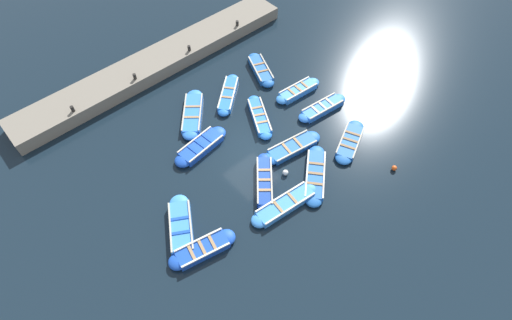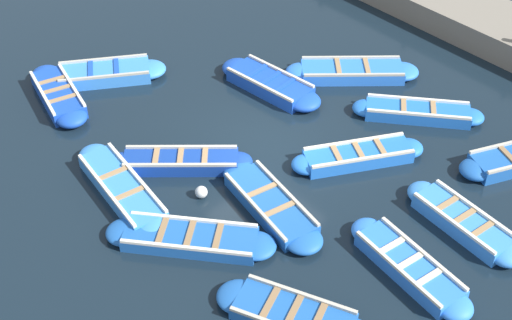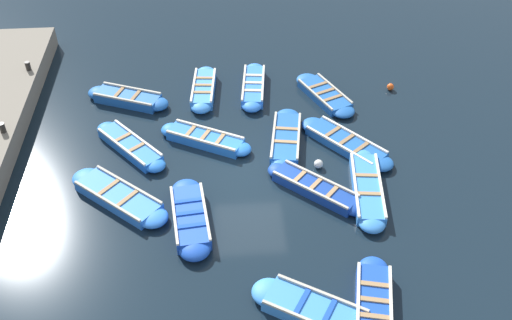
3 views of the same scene
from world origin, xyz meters
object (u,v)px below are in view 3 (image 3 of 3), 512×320
Objects in this scene: boat_far_corner at (205,139)px; boat_stern_in at (204,89)px; bollard_mid_north at (2,128)px; buoy_yellow_far at (318,164)px; boat_outer_left at (190,218)px; boat_drifting at (315,311)px; boat_bow_out at (253,87)px; bollard_north at (28,66)px; boat_centre at (373,305)px; boat_alongside at (130,146)px; boat_near_quay at (325,95)px; boat_inner_gap at (286,139)px; boat_outer_right at (128,98)px; boat_mid_row at (119,197)px; boat_tucked at (346,143)px; buoy_orange_near at (390,87)px; boat_end_of_row at (315,188)px; boat_broadside at (367,188)px.

boat_far_corner is 1.05× the size of boat_stern_in.
boat_stern_in is 7.57m from bollard_mid_north.
boat_outer_left is at bearing 27.74° from buoy_yellow_far.
bollard_mid_north is (9.70, -7.64, 0.82)m from boat_drifting.
buoy_yellow_far is (-1.88, 4.86, -0.03)m from boat_bow_out.
bollard_north reaches higher than boat_bow_out.
boat_centre is 10.11m from boat_alongside.
boat_inner_gap is at bearing 55.75° from boat_near_quay.
boat_bow_out is 1.08× the size of boat_alongside.
boat_near_quay is (-1.83, -2.69, -0.02)m from boat_inner_gap.
boat_inner_gap is at bearing 130.68° from boat_stern_in.
boat_outer_right is 9.81× the size of bollard_north.
boat_drifting reaches higher than boat_mid_row.
boat_centre is 1.06× the size of boat_alongside.
boat_tucked is 7.30m from boat_drifting.
boat_stern_in is at bearing -127.48° from boat_alongside.
boat_tucked is 4.25m from buoy_orange_near.
boat_centre is at bearing 125.73° from boat_outer_right.
boat_outer_right is 1.07× the size of boat_alongside.
boat_end_of_row is at bearing 55.70° from buoy_orange_near.
buoy_yellow_far is (-4.32, -2.27, -0.05)m from boat_outer_left.
boat_tucked is (-4.96, 0.56, -0.03)m from boat_far_corner.
boat_outer_right reaches higher than boat_drifting.
buoy_yellow_far is at bearing 123.50° from boat_inner_gap.
boat_bow_out is at bearing -174.74° from boat_outer_right.
boat_bow_out is 4.95m from boat_outer_right.
buoy_orange_near is (-3.90, -5.72, -0.04)m from boat_end_of_row.
bollard_mid_north is (10.41, -2.92, 0.83)m from boat_end_of_row.
boat_broadside is at bearing -170.81° from boat_outer_left.
boat_drifting reaches higher than boat_bow_out.
boat_drifting reaches higher than buoy_yellow_far.
boat_inner_gap is 10.61× the size of bollard_north.
boat_drifting is 15.20m from bollard_north.
buoy_orange_near is at bearing -162.97° from boat_alongside.
boat_drifting is at bearing 129.72° from bollard_north.
boat_drifting is (2.39, 4.58, 0.01)m from boat_broadside.
boat_outer_right is 10.41m from buoy_orange_near.
boat_near_quay is at bearing 177.94° from boat_outer_right.
boat_inner_gap is at bearing -10.52° from boat_tucked.
bollard_mid_north reaches higher than boat_inner_gap.
boat_far_corner is 9.88× the size of bollard_north.
boat_end_of_row is 8.60m from boat_outer_right.
boat_drifting is (-2.81, 7.54, 0.01)m from boat_far_corner.
bollard_mid_north is (3.90, 2.69, 0.81)m from boat_outer_right.
buoy_orange_near is at bearing -110.83° from boat_broadside.
boat_outer_left reaches higher than boat_mid_row.
bollard_north is (10.41, -6.96, 0.83)m from boat_end_of_row.
boat_alongside reaches higher than boat_tucked.
boat_mid_row is 1.13× the size of boat_end_of_row.
boat_outer_left reaches higher than boat_inner_gap.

